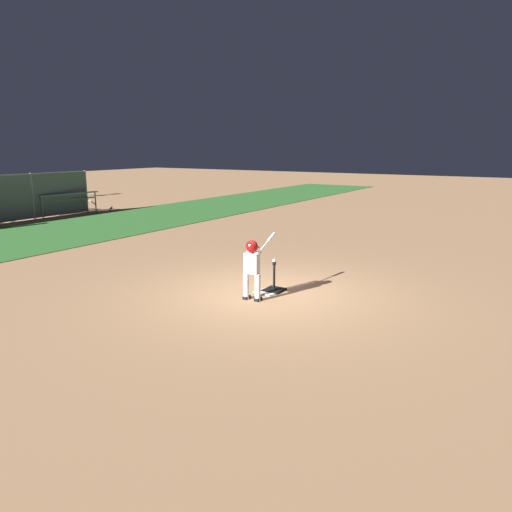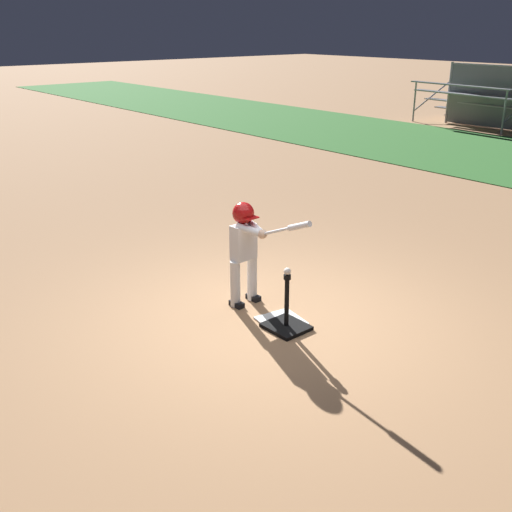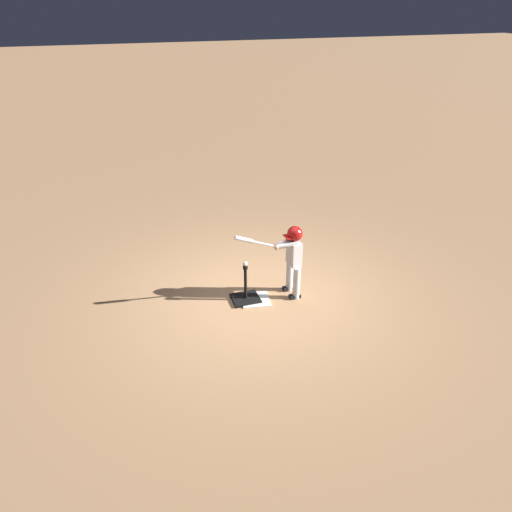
# 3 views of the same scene
# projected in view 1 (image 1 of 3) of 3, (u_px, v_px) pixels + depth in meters

# --- Properties ---
(ground_plane) EXTENTS (90.00, 90.00, 0.00)m
(ground_plane) POSITION_uv_depth(u_px,v_px,m) (271.00, 293.00, 10.29)
(ground_plane) COLOR #AD7F56
(home_plate) EXTENTS (0.51, 0.51, 0.02)m
(home_plate) POSITION_uv_depth(u_px,v_px,m) (268.00, 292.00, 10.36)
(home_plate) COLOR white
(home_plate) RESTS_ON ground_plane
(batting_tee) EXTENTS (0.43, 0.39, 0.62)m
(batting_tee) POSITION_uv_depth(u_px,v_px,m) (274.00, 287.00, 10.44)
(batting_tee) COLOR black
(batting_tee) RESTS_ON ground_plane
(batter_child) EXTENTS (1.10, 0.38, 1.21)m
(batter_child) POSITION_uv_depth(u_px,v_px,m) (253.00, 262.00, 9.71)
(batter_child) COLOR silver
(batter_child) RESTS_ON ground_plane
(baseball) EXTENTS (0.07, 0.07, 0.07)m
(baseball) POSITION_uv_depth(u_px,v_px,m) (274.00, 261.00, 10.31)
(baseball) COLOR white
(baseball) RESTS_ON batting_tee
(bleachers_far_right) EXTENTS (3.00, 2.14, 0.97)m
(bleachers_far_right) POSITION_uv_depth(u_px,v_px,m) (60.00, 203.00, 22.39)
(bleachers_far_right) COLOR #93969E
(bleachers_far_right) RESTS_ON ground_plane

